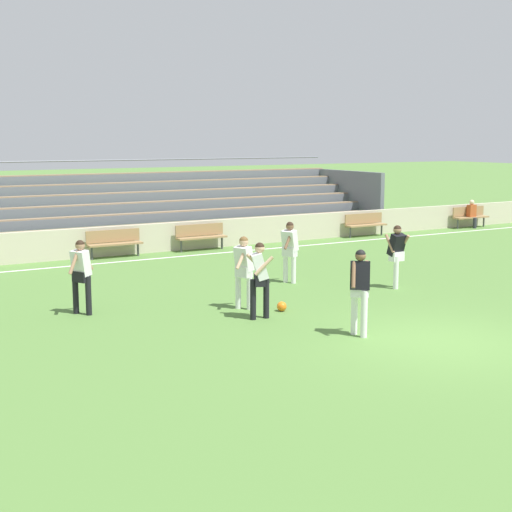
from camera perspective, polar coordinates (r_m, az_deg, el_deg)
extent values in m
plane|color=#517A38|center=(14.43, 14.14, -6.52)|extent=(160.00, 160.00, 0.00)
cube|color=white|center=(24.05, -5.61, 0.00)|extent=(44.00, 0.12, 0.01)
cube|color=beige|center=(25.13, -6.83, 1.49)|extent=(48.00, 0.16, 0.98)
cube|color=#897051|center=(26.92, -5.43, 1.71)|extent=(18.30, 0.36, 0.08)
cube|color=slate|center=(26.76, -5.25, 1.30)|extent=(18.30, 0.04, 0.34)
cube|color=#897051|center=(27.57, -6.10, 2.59)|extent=(18.30, 0.36, 0.08)
cube|color=slate|center=(27.41, -5.93, 2.20)|extent=(18.30, 0.04, 0.34)
cube|color=#897051|center=(28.23, -6.74, 3.43)|extent=(18.30, 0.36, 0.08)
cube|color=slate|center=(28.06, -6.57, 3.05)|extent=(18.30, 0.04, 0.34)
cube|color=#897051|center=(28.89, -7.35, 4.23)|extent=(18.30, 0.36, 0.08)
cube|color=slate|center=(28.72, -7.19, 3.86)|extent=(18.30, 0.04, 0.34)
cube|color=#897051|center=(29.57, -7.94, 4.99)|extent=(18.30, 0.36, 0.08)
cube|color=slate|center=(29.40, -7.78, 4.64)|extent=(18.30, 0.04, 0.34)
cube|color=#897051|center=(30.25, -8.50, 5.72)|extent=(18.30, 0.36, 0.08)
cube|color=slate|center=(30.08, -8.35, 5.38)|extent=(18.30, 0.04, 0.34)
cube|color=#897051|center=(30.94, -9.04, 6.42)|extent=(18.30, 0.36, 0.08)
cube|color=slate|center=(30.77, -8.89, 6.09)|extent=(18.30, 0.04, 0.34)
cube|color=slate|center=(33.43, 7.16, 4.62)|extent=(0.20, 4.93, 2.38)
cylinder|color=slate|center=(31.16, -9.23, 7.44)|extent=(18.30, 0.06, 0.06)
cube|color=#99754C|center=(28.95, 8.63, 2.40)|extent=(1.80, 0.40, 0.06)
cube|color=#99754C|center=(29.07, 8.42, 2.93)|extent=(1.80, 0.05, 0.40)
cylinder|color=#47474C|center=(28.51, 7.39, 1.86)|extent=(0.07, 0.07, 0.45)
cylinder|color=#47474C|center=(29.47, 9.81, 2.05)|extent=(0.07, 0.07, 0.45)
cube|color=#99754C|center=(23.98, -10.99, 0.92)|extent=(1.80, 0.40, 0.06)
cube|color=#99754C|center=(24.11, -11.15, 1.56)|extent=(1.80, 0.05, 0.40)
cylinder|color=#47474C|center=(23.77, -12.75, 0.25)|extent=(0.07, 0.07, 0.45)
cylinder|color=#47474C|center=(24.27, -9.23, 0.54)|extent=(0.07, 0.07, 0.45)
cube|color=#99754C|center=(32.82, 16.51, 2.92)|extent=(1.80, 0.40, 0.06)
cube|color=#99754C|center=(32.92, 16.30, 3.38)|extent=(1.80, 0.05, 0.40)
cylinder|color=#47474C|center=(32.29, 15.53, 2.46)|extent=(0.07, 0.07, 0.45)
cylinder|color=#47474C|center=(33.41, 17.41, 2.59)|extent=(0.07, 0.07, 0.45)
cube|color=#99754C|center=(25.15, -4.27, 1.45)|extent=(1.80, 0.40, 0.06)
cube|color=#99754C|center=(25.28, -4.45, 2.06)|extent=(1.80, 0.05, 0.40)
cylinder|color=#47474C|center=(24.86, -5.88, 0.81)|extent=(0.07, 0.07, 0.45)
cylinder|color=#47474C|center=(25.52, -2.68, 1.07)|extent=(0.07, 0.07, 0.45)
cylinder|color=#2D2D38|center=(32.69, 16.77, 2.49)|extent=(0.16, 0.16, 0.45)
cube|color=#B24C23|center=(32.79, 16.53, 3.42)|extent=(0.36, 0.24, 0.52)
sphere|color=beige|center=(32.76, 16.56, 4.06)|extent=(0.21, 0.21, 0.21)
cylinder|color=white|center=(16.55, -1.40, -2.64)|extent=(0.13, 0.13, 0.88)
cylinder|color=white|center=(16.45, -0.51, -2.72)|extent=(0.13, 0.13, 0.88)
cube|color=white|center=(16.42, -0.96, -1.24)|extent=(0.33, 0.41, 0.24)
cube|color=white|center=(16.37, -0.96, -0.21)|extent=(0.42, 0.46, 0.59)
cylinder|color=#D6A884|center=(16.55, -0.79, 0.03)|extent=(0.36, 0.19, 0.47)
cylinder|color=#D6A884|center=(16.17, -1.14, -0.19)|extent=(0.36, 0.19, 0.47)
sphere|color=#D6A884|center=(16.31, -0.97, 1.12)|extent=(0.21, 0.21, 0.21)
sphere|color=brown|center=(16.30, -0.97, 1.20)|extent=(0.20, 0.20, 0.20)
cylinder|color=black|center=(15.55, -0.23, -3.44)|extent=(0.13, 0.13, 0.87)
cylinder|color=black|center=(15.68, 0.81, -3.33)|extent=(0.13, 0.13, 0.87)
cube|color=black|center=(15.53, 0.29, -1.88)|extent=(0.35, 0.42, 0.24)
cube|color=white|center=(15.47, 0.29, -0.79)|extent=(0.49, 0.50, 0.60)
cylinder|color=#D6A884|center=(15.65, -0.04, -0.54)|extent=(0.41, 0.24, 0.42)
cylinder|color=#D6A884|center=(15.29, 0.63, -0.77)|extent=(0.41, 0.24, 0.42)
sphere|color=#D6A884|center=(15.41, 0.29, 0.62)|extent=(0.21, 0.21, 0.21)
sphere|color=black|center=(15.41, 0.29, 0.69)|extent=(0.20, 0.20, 0.20)
cylinder|color=white|center=(14.33, 8.47, -4.52)|extent=(0.13, 0.13, 0.93)
cylinder|color=white|center=(14.53, 7.71, -4.32)|extent=(0.13, 0.13, 0.93)
cube|color=white|center=(14.33, 8.13, -2.69)|extent=(0.42, 0.39, 0.24)
cube|color=black|center=(14.27, 8.16, -1.51)|extent=(0.48, 0.46, 0.58)
cylinder|color=brown|center=(14.11, 7.65, -1.46)|extent=(0.24, 0.28, 0.50)
cylinder|color=brown|center=(14.42, 8.65, -1.26)|extent=(0.24, 0.28, 0.50)
sphere|color=brown|center=(14.20, 8.19, 0.02)|extent=(0.21, 0.21, 0.21)
sphere|color=black|center=(14.20, 8.19, 0.10)|extent=(0.20, 0.20, 0.20)
cylinder|color=white|center=(19.26, 10.93, -1.16)|extent=(0.13, 0.13, 0.85)
cylinder|color=white|center=(19.03, 10.91, -1.29)|extent=(0.13, 0.13, 0.85)
cube|color=white|center=(19.08, 10.96, -0.02)|extent=(0.37, 0.24, 0.24)
cube|color=black|center=(19.03, 10.98, 0.87)|extent=(0.40, 0.38, 0.60)
cylinder|color=#A87A5B|center=(19.09, 11.54, 0.99)|extent=(0.09, 0.36, 0.47)
cylinder|color=#A87A5B|center=(18.97, 10.44, 0.97)|extent=(0.09, 0.36, 0.47)
sphere|color=#A87A5B|center=(18.98, 11.02, 2.02)|extent=(0.21, 0.21, 0.21)
sphere|color=black|center=(18.98, 11.02, 2.08)|extent=(0.20, 0.20, 0.20)
cylinder|color=black|center=(16.57, -13.95, -2.93)|extent=(0.13, 0.13, 0.87)
cylinder|color=black|center=(16.36, -12.99, -3.05)|extent=(0.13, 0.13, 0.87)
cube|color=black|center=(16.38, -13.53, -1.57)|extent=(0.37, 0.42, 0.24)
cube|color=white|center=(16.33, -13.57, -0.54)|extent=(0.44, 0.47, 0.58)
cylinder|color=#A87A5B|center=(16.48, -13.07, -0.30)|extent=(0.32, 0.22, 0.49)
cylinder|color=#A87A5B|center=(16.18, -14.09, -0.51)|extent=(0.32, 0.22, 0.49)
sphere|color=#A87A5B|center=(16.27, -13.62, 0.80)|extent=(0.21, 0.21, 0.21)
sphere|color=black|center=(16.27, -13.62, 0.87)|extent=(0.20, 0.20, 0.20)
cylinder|color=white|center=(19.55, 2.34, -0.83)|extent=(0.13, 0.13, 0.86)
cylinder|color=white|center=(19.44, 2.96, -0.90)|extent=(0.13, 0.13, 0.86)
cube|color=white|center=(19.43, 2.66, 0.33)|extent=(0.34, 0.42, 0.24)
cube|color=white|center=(19.38, 2.66, 1.21)|extent=(0.45, 0.48, 0.59)
cylinder|color=brown|center=(19.57, 2.77, 1.39)|extent=(0.36, 0.21, 0.47)
cylinder|color=brown|center=(19.19, 2.55, 1.24)|extent=(0.36, 0.21, 0.47)
sphere|color=brown|center=(19.33, 2.67, 2.34)|extent=(0.21, 0.21, 0.21)
sphere|color=black|center=(19.33, 2.67, 2.40)|extent=(0.20, 0.20, 0.20)
sphere|color=orange|center=(16.37, 2.03, -3.97)|extent=(0.22, 0.22, 0.22)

